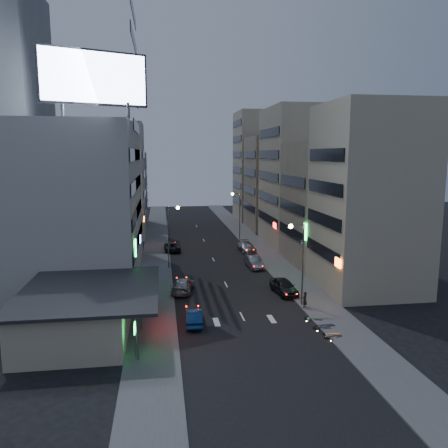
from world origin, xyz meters
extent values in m
plane|color=black|center=(0.00, 0.00, 0.00)|extent=(180.00, 180.00, 0.00)
cube|color=#4C4C4F|center=(-8.00, 30.00, 0.06)|extent=(4.00, 120.00, 0.12)
cube|color=#4C4C4F|center=(8.00, 30.00, 0.06)|extent=(4.00, 120.00, 0.12)
cube|color=tan|center=(-14.00, 2.00, 1.80)|extent=(8.00, 12.00, 3.60)
cube|color=black|center=(-13.00, 2.00, 3.75)|extent=(11.00, 13.00, 0.25)
cube|color=black|center=(-8.90, 2.00, 3.10)|extent=(0.12, 4.00, 0.90)
cube|color=#FF1E14|center=(-8.82, 2.00, 3.10)|extent=(0.04, 3.70, 0.70)
cube|color=#A1A19D|center=(-17.00, 20.00, 9.00)|extent=(14.00, 24.00, 18.00)
cube|color=gray|center=(-26.00, 23.00, 17.00)|extent=(10.00, 14.00, 34.00)
cube|color=tan|center=(15.00, 10.50, 10.00)|extent=(10.00, 11.00, 20.00)
cube|color=gray|center=(15.50, 22.00, 8.00)|extent=(11.00, 12.00, 16.00)
cube|color=tan|center=(15.00, 35.00, 11.00)|extent=(10.00, 14.00, 22.00)
cube|color=#A1A19D|center=(-15.50, 45.00, 10.00)|extent=(11.00, 10.00, 20.00)
cube|color=gray|center=(-16.00, 58.00, 7.50)|extent=(12.00, 10.00, 15.00)
cube|color=gray|center=(15.50, 50.00, 9.00)|extent=(11.00, 12.00, 18.00)
cube|color=tan|center=(16.00, 64.00, 12.00)|extent=(12.00, 12.00, 24.00)
cylinder|color=#595B60|center=(-16.00, 10.00, 18.75)|extent=(0.30, 0.30, 1.50)
cylinder|color=#595B60|center=(-10.00, 10.00, 18.75)|extent=(0.30, 0.30, 1.50)
cube|color=black|center=(-13.00, 10.00, 21.70)|extent=(9.52, 3.75, 5.00)
cube|color=#BFD4FF|center=(-12.92, 9.79, 21.70)|extent=(9.04, 3.34, 4.60)
cylinder|color=#595B60|center=(6.30, 6.00, 4.12)|extent=(0.16, 0.16, 8.00)
cylinder|color=#595B60|center=(5.60, 6.00, 8.02)|extent=(1.40, 0.10, 0.10)
sphere|color=#FFD88C|center=(5.00, 6.00, 7.92)|extent=(0.44, 0.44, 0.44)
cylinder|color=#595B60|center=(-6.30, 22.00, 4.12)|extent=(0.16, 0.16, 8.00)
cylinder|color=#595B60|center=(-5.60, 22.00, 8.02)|extent=(1.40, 0.10, 0.10)
sphere|color=#FFD88C|center=(-5.00, 22.00, 7.92)|extent=(0.44, 0.44, 0.44)
cylinder|color=#595B60|center=(6.30, 40.00, 4.12)|extent=(0.16, 0.16, 8.00)
cylinder|color=#595B60|center=(5.60, 40.00, 8.02)|extent=(1.40, 0.10, 0.10)
sphere|color=#FFD88C|center=(5.00, 40.00, 7.92)|extent=(0.44, 0.44, 0.44)
imported|color=#25252A|center=(5.60, 9.86, 0.80)|extent=(2.42, 4.88, 1.60)
imported|color=gray|center=(4.71, 20.90, 0.75)|extent=(1.91, 4.68, 1.51)
imported|color=#232428|center=(-5.60, 32.42, 0.69)|extent=(2.44, 5.05, 1.39)
imported|color=#909497|center=(5.60, 30.23, 0.74)|extent=(2.34, 5.18, 1.47)
imported|color=navy|center=(-4.48, 2.72, 0.65)|extent=(1.63, 4.05, 1.31)
imported|color=#909497|center=(-5.00, 12.04, 0.73)|extent=(3.04, 5.33, 1.45)
imported|color=black|center=(6.30, 5.12, 0.90)|extent=(0.68, 0.64, 1.56)
camera|label=1|loc=(-7.11, -33.41, 14.69)|focal=35.00mm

